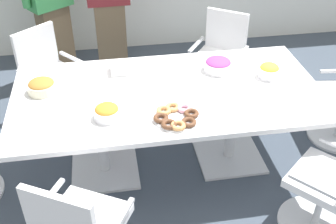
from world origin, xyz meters
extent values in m
cube|color=#3D4754|center=(0.00, 0.00, -0.01)|extent=(10.00, 10.00, 0.01)
cube|color=white|center=(0.00, 0.00, 0.73)|extent=(2.40, 1.20, 0.04)
cube|color=silver|center=(-0.55, 0.00, 0.01)|extent=(0.56, 0.56, 0.02)
cylinder|color=silver|center=(-0.55, 0.00, 0.37)|extent=(0.09, 0.09, 0.69)
cube|color=silver|center=(0.55, 0.00, 0.01)|extent=(0.56, 0.56, 0.02)
cylinder|color=silver|center=(0.55, 0.00, 0.37)|extent=(0.09, 0.09, 0.69)
cube|color=white|center=(-0.68, -0.96, 0.46)|extent=(0.63, 0.63, 0.06)
cube|color=white|center=(-0.78, -1.14, 0.70)|extent=(0.40, 0.25, 0.42)
cube|color=silver|center=(-0.89, -0.84, 0.58)|extent=(0.21, 0.34, 0.02)
cube|color=silver|center=(-0.46, -1.08, 0.58)|extent=(0.21, 0.34, 0.02)
cylinder|color=silver|center=(0.97, -0.85, 0.01)|extent=(0.76, 0.76, 0.02)
cylinder|color=silver|center=(0.97, -0.85, 0.23)|extent=(0.05, 0.05, 0.41)
cube|color=white|center=(0.97, -0.85, 0.46)|extent=(0.65, 0.65, 0.06)
cube|color=silver|center=(0.78, -1.01, 0.58)|extent=(0.26, 0.30, 0.02)
cylinder|color=silver|center=(1.64, 0.11, 0.01)|extent=(0.59, 0.59, 0.02)
cylinder|color=silver|center=(0.68, 0.96, 0.01)|extent=(0.75, 0.75, 0.02)
cylinder|color=silver|center=(0.68, 0.96, 0.23)|extent=(0.05, 0.05, 0.41)
cube|color=white|center=(0.68, 0.96, 0.46)|extent=(0.64, 0.64, 0.06)
cube|color=white|center=(0.80, 1.13, 0.70)|extent=(0.38, 0.29, 0.42)
cube|color=silver|center=(0.88, 0.82, 0.58)|extent=(0.24, 0.32, 0.02)
cube|color=silver|center=(0.48, 1.10, 0.58)|extent=(0.24, 0.32, 0.02)
cylinder|color=silver|center=(-0.97, 0.85, 0.01)|extent=(0.76, 0.76, 0.02)
cylinder|color=silver|center=(-0.97, 0.85, 0.23)|extent=(0.05, 0.05, 0.41)
cube|color=white|center=(-0.97, 0.85, 0.46)|extent=(0.65, 0.65, 0.06)
cube|color=white|center=(-1.10, 1.01, 0.70)|extent=(0.36, 0.31, 0.42)
cube|color=silver|center=(-0.78, 1.01, 0.58)|extent=(0.26, 0.30, 0.02)
cube|color=silver|center=(-1.15, 0.69, 0.58)|extent=(0.26, 0.30, 0.02)
cube|color=brown|center=(-0.98, 1.70, 0.42)|extent=(0.38, 0.35, 0.85)
cube|color=brown|center=(-0.37, 1.57, 0.45)|extent=(0.32, 0.21, 0.90)
cylinder|color=white|center=(0.46, 0.25, 0.79)|extent=(0.24, 0.24, 0.08)
ellipsoid|color=#9E3D8E|center=(0.46, 0.25, 0.83)|extent=(0.21, 0.21, 0.07)
cylinder|color=white|center=(-0.48, -0.28, 0.79)|extent=(0.19, 0.19, 0.08)
ellipsoid|color=orange|center=(-0.48, -0.28, 0.83)|extent=(0.17, 0.17, 0.07)
cylinder|color=white|center=(0.85, 0.08, 0.79)|extent=(0.17, 0.17, 0.08)
ellipsoid|color=yellow|center=(0.85, 0.08, 0.83)|extent=(0.15, 0.15, 0.08)
cylinder|color=beige|center=(-0.96, 0.15, 0.79)|extent=(0.22, 0.22, 0.08)
ellipsoid|color=#AD702D|center=(-0.96, 0.15, 0.83)|extent=(0.19, 0.19, 0.07)
cylinder|color=white|center=(0.00, -0.38, 0.76)|extent=(0.32, 0.32, 0.01)
torus|color=brown|center=(0.11, -0.36, 0.78)|extent=(0.11, 0.11, 0.03)
torus|color=pink|center=(0.07, -0.29, 0.78)|extent=(0.11, 0.11, 0.03)
torus|color=tan|center=(-0.01, -0.26, 0.78)|extent=(0.11, 0.11, 0.03)
torus|color=tan|center=(-0.08, -0.29, 0.78)|extent=(0.11, 0.11, 0.03)
torus|color=brown|center=(-0.11, -0.38, 0.78)|extent=(0.11, 0.11, 0.03)
torus|color=brown|center=(-0.07, -0.46, 0.78)|extent=(0.11, 0.11, 0.03)
torus|color=tan|center=(-0.01, -0.49, 0.78)|extent=(0.11, 0.11, 0.03)
torus|color=brown|center=(0.07, -0.46, 0.78)|extent=(0.11, 0.11, 0.03)
cube|color=white|center=(-0.35, 0.35, 0.79)|extent=(0.15, 0.15, 0.09)
camera|label=1|loc=(-0.45, -2.71, 2.49)|focal=44.62mm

